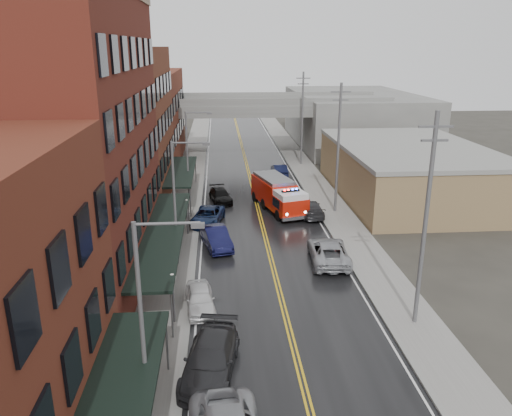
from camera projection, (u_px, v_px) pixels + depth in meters
road at (264, 233)px, 42.07m from camera, size 11.00×160.00×0.02m
sidewalk_left at (177, 235)px, 41.52m from camera, size 3.00×160.00×0.15m
sidewalk_right at (349, 230)px, 42.57m from camera, size 3.00×160.00×0.15m
curb_left at (197, 234)px, 41.64m from camera, size 0.30×160.00×0.15m
curb_right at (330, 231)px, 42.45m from camera, size 0.30×160.00×0.15m
brick_building_b at (67, 146)px, 31.69m from camera, size 9.00×20.00×18.00m
brick_building_c at (120, 127)px, 48.75m from camera, size 9.00×15.00×15.00m
brick_building_far at (145, 118)px, 65.81m from camera, size 9.00×20.00×12.00m
tan_building at (408, 173)px, 51.93m from camera, size 14.00×22.00×5.00m
right_far_block at (353, 118)px, 80.07m from camera, size 18.00×30.00×8.00m
awning_1 at (164, 232)px, 33.97m from camera, size 2.60×18.00×3.09m
awning_2 at (182, 171)px, 50.57m from camera, size 2.60×13.00×3.09m
globe_lamp_1 at (173, 287)px, 27.62m from camera, size 0.44×0.44×3.12m
globe_lamp_2 at (187, 209)px, 40.89m from camera, size 0.44×0.44×3.12m
street_lamp_0 at (148, 315)px, 19.13m from camera, size 2.64×0.22×9.00m
street_lamp_1 at (178, 196)px, 34.31m from camera, size 2.64×0.22×9.00m
street_lamp_2 at (190, 150)px, 49.48m from camera, size 2.64×0.22×9.00m
utility_pole_0 at (426, 219)px, 26.42m from camera, size 1.80×0.24×12.00m
utility_pole_1 at (338, 147)px, 45.38m from camera, size 1.80×0.24×12.00m
utility_pole_2 at (302, 117)px, 64.35m from camera, size 1.80×0.24×12.00m
overpass at (244, 113)px, 70.57m from camera, size 40.00×10.00×7.50m
fire_truck at (279, 194)px, 47.47m from camera, size 4.99×8.70×3.03m
parked_car_left_3 at (210, 359)px, 23.77m from camera, size 3.27×6.05×1.66m
parked_car_left_4 at (200, 299)px, 29.70m from camera, size 2.11×4.28×1.41m
parked_car_left_5 at (216, 238)px, 38.88m from camera, size 2.77×5.13×1.60m
parked_car_left_6 at (208, 216)px, 44.05m from camera, size 3.34×5.53×1.44m
parked_car_left_7 at (220, 196)px, 50.33m from camera, size 2.64×4.83×1.33m
parked_car_right_0 at (329, 252)px, 36.24m from camera, size 3.13×6.02×1.62m
parked_car_right_1 at (310, 209)px, 46.17m from camera, size 2.11×4.94×1.42m
parked_car_right_2 at (288, 187)px, 53.29m from camera, size 2.02×4.43×1.47m
parked_car_right_3 at (279, 170)px, 60.32m from camera, size 1.71×4.54×1.48m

